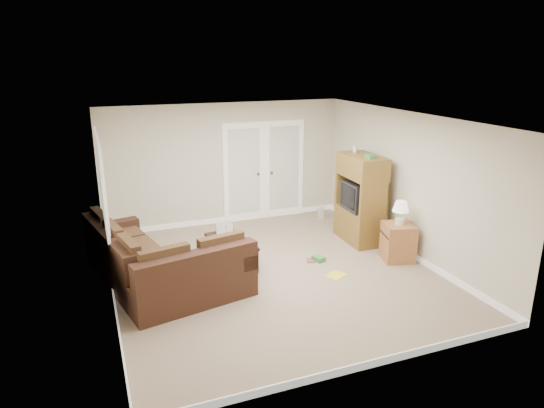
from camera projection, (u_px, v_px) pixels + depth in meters
name	position (u px, v px, depth m)	size (l,w,h in m)	color
floor	(273.00, 273.00, 7.90)	(5.50, 5.50, 0.00)	gray
ceiling	(273.00, 119.00, 7.17)	(5.00, 5.50, 0.02)	white
wall_left	(105.00, 218.00, 6.67)	(0.02, 5.50, 2.50)	beige
wall_right	(408.00, 185.00, 8.40)	(0.02, 5.50, 2.50)	beige
wall_back	(225.00, 164.00, 9.98)	(5.00, 0.02, 2.50)	beige
wall_front	(369.00, 269.00, 5.08)	(5.00, 0.02, 2.50)	beige
baseboards	(273.00, 270.00, 7.88)	(5.00, 5.50, 0.10)	white
french_doors	(264.00, 171.00, 10.31)	(1.80, 0.05, 2.13)	white
window_left	(102.00, 180.00, 7.49)	(0.05, 1.92, 1.42)	white
sectional_sofa	(155.00, 267.00, 7.33)	(2.37, 2.88, 0.85)	#3B2216
coffee_table	(231.00, 251.00, 8.15)	(0.67, 1.14, 0.73)	black
tv_armoire	(360.00, 198.00, 9.07)	(0.60, 1.05, 1.77)	brown
side_cabinet	(398.00, 239.00, 8.31)	(0.61, 0.61, 1.06)	#A66C3D
space_heater	(321.00, 213.00, 10.49)	(0.11, 0.09, 0.27)	silver
floor_magazine	(336.00, 275.00, 7.80)	(0.31, 0.24, 0.01)	yellow
floor_greenbox	(319.00, 259.00, 8.35)	(0.16, 0.21, 0.08)	#3A813E
floor_book	(307.00, 260.00, 8.37)	(0.15, 0.20, 0.02)	brown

